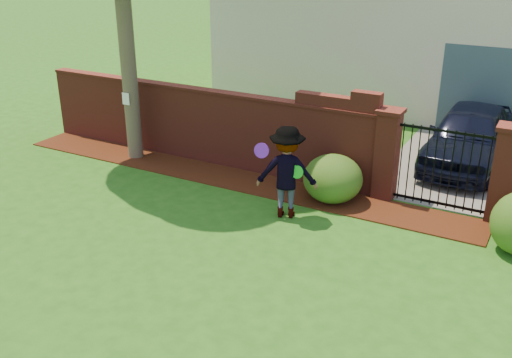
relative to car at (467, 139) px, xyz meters
The scene contains 14 objects.
ground 7.45m from the car, 118.33° to the right, with size 80.00×80.00×0.01m, color #245916.
mulch_bed 5.54m from the car, 144.46° to the right, with size 11.10×1.08×0.03m, color #351509.
brick_wall 6.09m from the car, 155.41° to the right, with size 8.70×0.31×2.16m.
pillar_left 2.78m from the car, 113.89° to the right, with size 0.50×0.50×1.88m.
pillar_right 2.76m from the car, 66.90° to the right, with size 0.50×0.50×1.88m.
iron_gate 2.54m from the car, 90.47° to the right, with size 1.78×0.03×1.60m.
driveway 1.63m from the car, 90.81° to the left, with size 3.20×8.00×0.01m, color slate.
house 6.50m from the car, 114.73° to the left, with size 12.40×6.40×6.30m.
car is the anchor object (origin of this frame).
paper_notice 7.90m from the car, 155.00° to the right, with size 0.20×0.01×0.28m, color white.
shrub_left 3.77m from the car, 121.80° to the right, with size 1.19×1.19×0.98m, color #235118.
man 4.96m from the car, 120.44° to the right, with size 1.16×0.67×1.79m, color gray.
frisbee_purple 5.37m from the car, 123.45° to the right, with size 0.29×0.29×0.03m, color #671CB1.
frisbee_green 4.89m from the car, 117.71° to the right, with size 0.26×0.26×0.02m, color green.
Camera 1 is at (5.36, -6.81, 4.98)m, focal length 40.78 mm.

